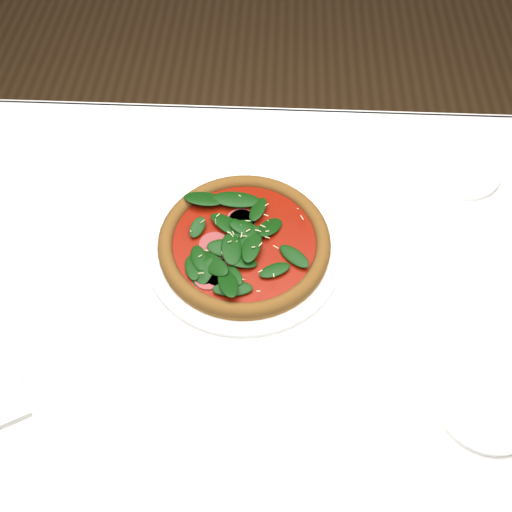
{
  "coord_description": "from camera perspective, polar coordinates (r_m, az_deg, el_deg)",
  "views": [
    {
      "loc": [
        0.03,
        -0.51,
        1.54
      ],
      "look_at": [
        0.01,
        0.02,
        0.77
      ],
      "focal_mm": 40.0,
      "sensor_mm": 36.0,
      "label": 1
    }
  ],
  "objects": [
    {
      "name": "dining_table",
      "position": [
        1.03,
        -0.47,
        -4.62
      ],
      "size": [
        1.21,
        0.81,
        0.75
      ],
      "color": "silver",
      "rests_on": "ground"
    },
    {
      "name": "plate",
      "position": [
        0.96,
        -1.16,
        0.9
      ],
      "size": [
        0.33,
        0.33,
        0.01
      ],
      "color": "white",
      "rests_on": "dining_table"
    },
    {
      "name": "saucer_far",
      "position": [
        1.14,
        19.99,
        8.01
      ],
      "size": [
        0.14,
        0.14,
        0.01
      ],
      "color": "white",
      "rests_on": "dining_table"
    },
    {
      "name": "ground",
      "position": [
        1.62,
        -0.31,
        -16.11
      ],
      "size": [
        6.0,
        6.0,
        0.0
      ],
      "primitive_type": "plane",
      "color": "brown",
      "rests_on": "ground"
    },
    {
      "name": "pizza",
      "position": [
        0.95,
        -1.18,
        1.57
      ],
      "size": [
        0.32,
        0.32,
        0.04
      ],
      "rotation": [
        0.0,
        0.0,
        -0.14
      ],
      "color": "#A17126",
      "rests_on": "plate"
    },
    {
      "name": "saucer_near",
      "position": [
        0.9,
        22.03,
        -13.44
      ],
      "size": [
        0.15,
        0.15,
        0.01
      ],
      "color": "white",
      "rests_on": "dining_table"
    }
  ]
}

